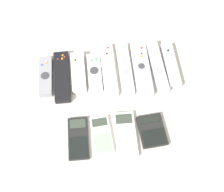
# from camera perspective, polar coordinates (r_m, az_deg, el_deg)

# --- Properties ---
(ground_plane) EXTENTS (3.00, 3.00, 0.00)m
(ground_plane) POSITION_cam_1_polar(r_m,az_deg,el_deg) (1.08, 0.19, -1.85)
(ground_plane) COLOR beige
(remote_0) EXTENTS (0.05, 0.16, 0.03)m
(remote_0) POSITION_cam_1_polar(r_m,az_deg,el_deg) (1.15, -12.02, 3.52)
(remote_0) COLOR gray
(remote_0) RESTS_ON ground_plane
(remote_1) EXTENTS (0.06, 0.21, 0.02)m
(remote_1) POSITION_cam_1_polar(r_m,az_deg,el_deg) (1.14, -9.13, 3.53)
(remote_1) COLOR black
(remote_1) RESTS_ON ground_plane
(remote_2) EXTENTS (0.05, 0.16, 0.03)m
(remote_2) POSITION_cam_1_polar(r_m,az_deg,el_deg) (1.14, -6.18, 4.31)
(remote_2) COLOR white
(remote_2) RESTS_ON ground_plane
(remote_3) EXTENTS (0.05, 0.16, 0.02)m
(remote_3) POSITION_cam_1_polar(r_m,az_deg,el_deg) (1.14, -3.24, 4.27)
(remote_3) COLOR silver
(remote_3) RESTS_ON ground_plane
(remote_4) EXTENTS (0.05, 0.22, 0.03)m
(remote_4) POSITION_cam_1_polar(r_m,az_deg,el_deg) (1.14, -0.38, 4.81)
(remote_4) COLOR white
(remote_4) RESTS_ON ground_plane
(remote_5) EXTENTS (0.04, 0.21, 0.03)m
(remote_5) POSITION_cam_1_polar(r_m,az_deg,el_deg) (1.15, 2.35, 5.04)
(remote_5) COLOR white
(remote_5) RESTS_ON ground_plane
(remote_6) EXTENTS (0.06, 0.22, 0.03)m
(remote_6) POSITION_cam_1_polar(r_m,az_deg,el_deg) (1.15, 5.37, 4.98)
(remote_6) COLOR silver
(remote_6) RESTS_ON ground_plane
(remote_7) EXTENTS (0.05, 0.21, 0.03)m
(remote_7) POSITION_cam_1_polar(r_m,az_deg,el_deg) (1.16, 8.23, 5.39)
(remote_7) COLOR #B7B7BC
(remote_7) RESTS_ON ground_plane
(remote_8) EXTENTS (0.04, 0.18, 0.02)m
(remote_8) POSITION_cam_1_polar(r_m,az_deg,el_deg) (1.18, 10.67, 5.61)
(remote_8) COLOR #B7B7BC
(remote_8) RESTS_ON ground_plane
(calculator_0) EXTENTS (0.07, 0.15, 0.01)m
(calculator_0) POSITION_cam_1_polar(r_m,az_deg,el_deg) (1.04, -6.17, -7.67)
(calculator_0) COLOR black
(calculator_0) RESTS_ON ground_plane
(calculator_1) EXTENTS (0.07, 0.13, 0.01)m
(calculator_1) POSITION_cam_1_polar(r_m,az_deg,el_deg) (1.03, -1.91, -7.13)
(calculator_1) COLOR silver
(calculator_1) RESTS_ON ground_plane
(calculator_2) EXTENTS (0.07, 0.16, 0.01)m
(calculator_2) POSITION_cam_1_polar(r_m,az_deg,el_deg) (1.03, 2.47, -7.01)
(calculator_2) COLOR silver
(calculator_2) RESTS_ON ground_plane
(calculator_3) EXTENTS (0.09, 0.12, 0.01)m
(calculator_3) POSITION_cam_1_polar(r_m,az_deg,el_deg) (1.05, 7.31, -6.29)
(calculator_3) COLOR black
(calculator_3) RESTS_ON ground_plane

